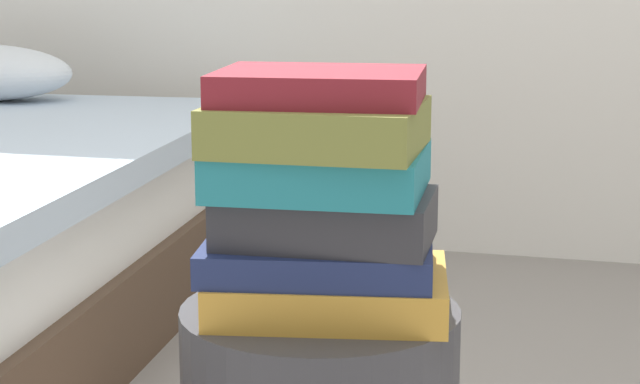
{
  "coord_description": "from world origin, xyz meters",
  "views": [
    {
      "loc": [
        0.31,
        -1.18,
        0.85
      ],
      "look_at": [
        0.0,
        0.0,
        0.59
      ],
      "focal_mm": 61.35,
      "sensor_mm": 36.0,
      "label": 1
    }
  ],
  "objects_px": {
    "book_ochre": "(330,289)",
    "book_navy": "(318,256)",
    "book_teal": "(323,170)",
    "book_maroon": "(323,86)",
    "book_charcoal": "(327,218)",
    "book_olive": "(322,126)"
  },
  "relations": [
    {
      "from": "book_charcoal",
      "to": "book_olive",
      "type": "xyz_separation_m",
      "value": [
        -0.01,
        0.0,
        0.1
      ]
    },
    {
      "from": "book_charcoal",
      "to": "book_teal",
      "type": "height_order",
      "value": "book_teal"
    },
    {
      "from": "book_olive",
      "to": "book_maroon",
      "type": "relative_size",
      "value": 1.01
    },
    {
      "from": "book_charcoal",
      "to": "book_navy",
      "type": "bearing_deg",
      "value": 160.44
    },
    {
      "from": "book_ochre",
      "to": "book_teal",
      "type": "distance_m",
      "value": 0.14
    },
    {
      "from": "book_maroon",
      "to": "book_olive",
      "type": "bearing_deg",
      "value": -99.67
    },
    {
      "from": "book_charcoal",
      "to": "book_olive",
      "type": "height_order",
      "value": "book_olive"
    },
    {
      "from": "book_teal",
      "to": "book_maroon",
      "type": "relative_size",
      "value": 1.03
    },
    {
      "from": "book_charcoal",
      "to": "book_maroon",
      "type": "xyz_separation_m",
      "value": [
        -0.01,
        0.01,
        0.15
      ]
    },
    {
      "from": "book_ochre",
      "to": "book_navy",
      "type": "height_order",
      "value": "book_navy"
    },
    {
      "from": "book_navy",
      "to": "book_charcoal",
      "type": "distance_m",
      "value": 0.05
    },
    {
      "from": "book_ochre",
      "to": "book_teal",
      "type": "xyz_separation_m",
      "value": [
        -0.01,
        -0.0,
        0.14
      ]
    },
    {
      "from": "book_teal",
      "to": "book_olive",
      "type": "height_order",
      "value": "book_olive"
    },
    {
      "from": "book_ochre",
      "to": "book_navy",
      "type": "relative_size",
      "value": 1.04
    },
    {
      "from": "book_teal",
      "to": "book_charcoal",
      "type": "bearing_deg",
      "value": -60.35
    },
    {
      "from": "book_navy",
      "to": "book_charcoal",
      "type": "bearing_deg",
      "value": -25.97
    },
    {
      "from": "book_ochre",
      "to": "book_olive",
      "type": "relative_size",
      "value": 1.17
    },
    {
      "from": "book_olive",
      "to": "book_navy",
      "type": "bearing_deg",
      "value": 158.41
    },
    {
      "from": "book_olive",
      "to": "book_ochre",
      "type": "bearing_deg",
      "value": 58.81
    },
    {
      "from": "book_olive",
      "to": "book_maroon",
      "type": "distance_m",
      "value": 0.05
    },
    {
      "from": "book_ochre",
      "to": "book_navy",
      "type": "bearing_deg",
      "value": -146.83
    },
    {
      "from": "book_ochre",
      "to": "book_teal",
      "type": "bearing_deg",
      "value": -168.18
    }
  ]
}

